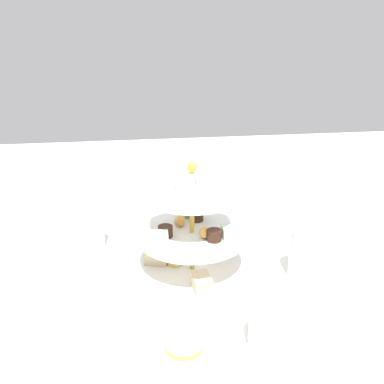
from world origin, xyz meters
TOP-DOWN VIEW (x-y plane):
  - ground_plane at (0.00, 0.00)m, footprint 2.40×2.40m
  - tiered_serving_stand at (0.00, -0.00)m, footprint 0.28×0.28m
  - water_glass_tall_right at (0.22, -0.13)m, footprint 0.07×0.07m
  - water_glass_short_left at (-0.09, 0.24)m, footprint 0.06×0.06m
  - teacup_with_saucer at (0.05, 0.26)m, footprint 0.09×0.09m
  - butter_knife_left at (-0.10, -0.29)m, footprint 0.17×0.07m
  - butter_knife_right at (0.26, 0.17)m, footprint 0.10×0.15m
  - water_glass_mid_back at (-0.23, 0.05)m, footprint 0.06×0.06m

SIDE VIEW (x-z plane):
  - ground_plane at x=0.00m, z-range 0.00..0.00m
  - butter_knife_left at x=-0.10m, z-range 0.00..0.00m
  - butter_knife_right at x=0.26m, z-range 0.00..0.00m
  - teacup_with_saucer at x=0.05m, z-range 0.00..0.05m
  - water_glass_short_left at x=-0.09m, z-range 0.00..0.07m
  - water_glass_mid_back at x=-0.23m, z-range 0.00..0.11m
  - water_glass_tall_right at x=0.22m, z-range 0.00..0.11m
  - tiered_serving_stand at x=0.00m, z-range -0.05..0.20m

